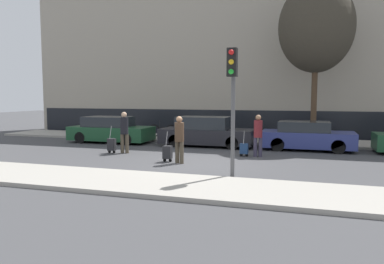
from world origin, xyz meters
TOP-DOWN VIEW (x-y plane):
  - ground_plane at (0.00, 0.00)m, footprint 80.00×80.00m
  - sidewalk_near at (0.00, -3.75)m, footprint 28.00×2.50m
  - sidewalk_far at (0.00, 7.00)m, footprint 28.00×3.00m
  - building_facade at (0.00, 10.39)m, footprint 28.00×2.44m
  - parked_car_0 at (-5.97, 4.47)m, footprint 4.30×1.83m
  - parked_car_1 at (-0.77, 4.56)m, footprint 4.52×1.79m
  - parked_car_2 at (3.93, 4.66)m, footprint 4.05×1.80m
  - pedestrian_left at (-3.49, 1.31)m, footprint 0.34×0.34m
  - trolley_left at (-4.01, 1.12)m, footprint 0.34×0.29m
  - pedestrian_center at (-0.44, -0.28)m, footprint 0.34×0.34m
  - trolley_center at (-0.97, -0.13)m, footprint 0.34×0.29m
  - pedestrian_right at (2.08, 2.07)m, footprint 0.34×0.34m
  - trolley_right at (1.54, 1.94)m, footprint 0.34×0.29m
  - traffic_light at (1.91, -2.36)m, footprint 0.28×0.47m
  - parked_bicycle at (-3.88, 6.63)m, footprint 1.77×0.06m
  - bare_tree_near_crossing at (4.21, 6.46)m, footprint 3.60×3.60m

SIDE VIEW (x-z plane):
  - ground_plane at x=0.00m, z-range 0.00..0.00m
  - sidewalk_near at x=0.00m, z-range 0.00..0.12m
  - sidewalk_far at x=0.00m, z-range 0.00..0.12m
  - trolley_right at x=1.54m, z-range -0.21..0.86m
  - trolley_center at x=-0.97m, z-range -0.21..0.93m
  - trolley_left at x=-4.01m, z-range -0.21..0.96m
  - parked_bicycle at x=-3.88m, z-range 0.01..0.97m
  - parked_car_2 at x=3.93m, z-range -0.03..1.27m
  - parked_car_0 at x=-5.97m, z-range -0.04..1.32m
  - parked_car_1 at x=-0.77m, z-range -0.05..1.39m
  - pedestrian_right at x=2.08m, z-range 0.11..1.81m
  - pedestrian_center at x=-0.44m, z-range 0.12..1.83m
  - pedestrian_left at x=-3.49m, z-range 0.12..1.89m
  - traffic_light at x=1.91m, z-range 0.81..4.59m
  - bare_tree_near_crossing at x=4.21m, z-range 1.82..9.67m
  - building_facade at x=0.00m, z-range -0.02..13.17m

